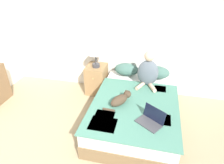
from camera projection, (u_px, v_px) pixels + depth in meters
wall_back at (119, 32)px, 3.97m from camera, size 5.87×0.05×2.55m
bed at (135, 111)px, 3.48m from camera, size 1.40×2.02×0.47m
pillow_near at (127, 69)px, 4.06m from camera, size 0.49×0.30×0.25m
pillow_far at (157, 72)px, 3.95m from camera, size 0.49×0.30×0.25m
person_sitting at (148, 72)px, 3.64m from camera, size 0.39×0.38×0.67m
cat_tabby at (121, 99)px, 3.21m from camera, size 0.39×0.44×0.18m
laptop_open at (151, 120)px, 2.83m from camera, size 0.43×0.40×0.22m
nightstand at (97, 79)px, 4.28m from camera, size 0.40×0.47×0.62m
table_lamp at (95, 51)px, 3.93m from camera, size 0.31×0.31×0.46m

